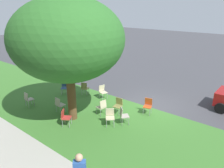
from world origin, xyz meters
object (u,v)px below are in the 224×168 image
object	(u,v)px
street_tree	(68,40)
chair_6	(65,116)
chair_3	(123,115)
chair_2	(118,105)
chair_4	(59,104)
chair_8	(110,116)
chair_1	(64,87)
chair_7	(148,105)
chair_0	(102,106)
chair_5	(103,91)
chair_10	(28,98)
chair_9	(85,88)

from	to	relation	value
street_tree	chair_6	world-z (taller)	street_tree
chair_3	chair_2	bearing A→B (deg)	-40.94
chair_4	chair_8	xyz separation A→B (m)	(-3.02, -0.67, 0.00)
chair_1	street_tree	bearing A→B (deg)	146.90
chair_1	chair_8	bearing A→B (deg)	165.52
chair_4	chair_7	xyz separation A→B (m)	(-3.82, -2.92, 0.00)
chair_0	chair_5	bearing A→B (deg)	-49.94
chair_5	chair_10	distance (m)	4.42
chair_9	chair_10	world-z (taller)	same
chair_1	chair_3	bearing A→B (deg)	171.79
chair_1	chair_2	distance (m)	4.47
chair_3	chair_10	distance (m)	5.75
chair_2	chair_8	distance (m)	1.36
chair_3	chair_10	world-z (taller)	same
chair_0	chair_1	distance (m)	3.98
chair_0	chair_4	xyz separation A→B (m)	(2.00, 1.24, 0.00)
chair_0	chair_6	bearing A→B (deg)	71.58
street_tree	chair_4	distance (m)	3.71
chair_0	chair_1	xyz separation A→B (m)	(3.92, -0.71, 0.00)
chair_3	chair_5	size ratio (longest dim) A/B	1.00
chair_0	chair_7	distance (m)	2.48
chair_2	chair_6	bearing A→B (deg)	65.71
chair_9	chair_7	bearing A→B (deg)	-176.59
chair_2	chair_5	xyz separation A→B (m)	(1.98, -0.99, 0.00)
chair_2	chair_6	distance (m)	2.93
chair_0	chair_1	world-z (taller)	same
chair_1	chair_9	distance (m)	1.38
chair_3	chair_5	world-z (taller)	same
chair_4	chair_10	distance (m)	2.11
street_tree	chair_6	distance (m)	3.65
street_tree	chair_9	bearing A→B (deg)	-55.98
chair_4	chair_6	distance (m)	1.53
street_tree	chair_5	size ratio (longest dim) A/B	6.88
chair_5	chair_2	bearing A→B (deg)	153.50
chair_5	chair_3	bearing A→B (deg)	148.48
street_tree	chair_3	world-z (taller)	street_tree
chair_0	chair_2	distance (m)	0.90
chair_8	chair_9	bearing A→B (deg)	-27.77
chair_4	chair_7	distance (m)	4.81
chair_0	chair_4	bearing A→B (deg)	31.75
chair_6	chair_1	bearing A→B (deg)	-39.30
chair_1	chair_4	distance (m)	2.73
chair_9	chair_10	size ratio (longest dim) A/B	1.00
chair_4	chair_5	size ratio (longest dim) A/B	1.00
street_tree	chair_9	xyz separation A→B (m)	(1.78, -2.63, -3.56)
chair_1	chair_6	distance (m)	4.22
chair_7	chair_9	world-z (taller)	same
chair_0	chair_8	bearing A→B (deg)	150.99
chair_4	chair_6	xyz separation A→B (m)	(-1.35, 0.72, 0.00)
chair_5	chair_10	world-z (taller)	same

